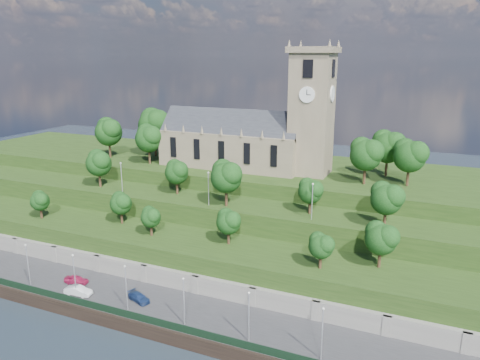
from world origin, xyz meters
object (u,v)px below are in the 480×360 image
at_px(car_left, 76,280).
at_px(car_right, 139,297).
at_px(church, 252,135).
at_px(car_middle, 78,291).

xyz_separation_m(car_left, car_right, (13.24, -0.64, -0.08)).
bearing_deg(church, car_right, -93.86).
relative_size(church, car_left, 9.40).
height_order(church, car_middle, church).
distance_m(car_middle, car_right, 10.39).
bearing_deg(car_middle, car_right, -83.51).
distance_m(church, car_middle, 48.99).
height_order(car_left, car_middle, car_middle).
bearing_deg(church, car_middle, -106.69).
xyz_separation_m(car_middle, car_right, (10.13, 2.32, -0.13)).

